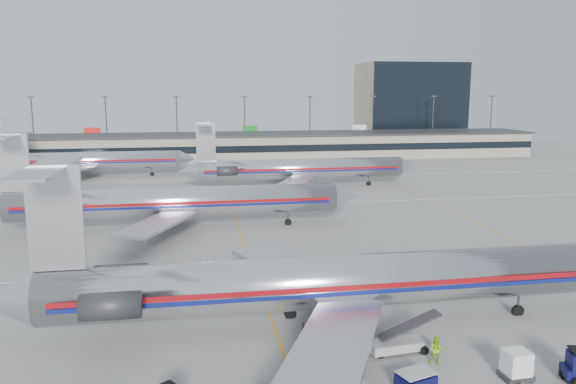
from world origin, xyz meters
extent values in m
plane|color=gray|center=(0.00, 0.00, 0.00)|extent=(260.00, 260.00, 0.00)
cube|color=silver|center=(0.00, 10.00, 0.01)|extent=(160.00, 0.15, 0.02)
cube|color=gray|center=(0.00, 98.00, 3.00)|extent=(160.00, 16.00, 6.00)
cube|color=black|center=(0.00, 89.90, 3.20)|extent=(160.00, 0.20, 1.60)
cube|color=#2D2D30|center=(0.00, 98.00, 6.10)|extent=(162.00, 17.00, 0.30)
cylinder|color=#38383D|center=(-45.00, 112.00, 7.50)|extent=(0.30, 0.30, 15.00)
cube|color=#2D2D30|center=(-45.00, 112.00, 15.10)|extent=(1.60, 0.40, 0.35)
cylinder|color=#38383D|center=(-27.00, 112.00, 7.50)|extent=(0.30, 0.30, 15.00)
cube|color=#2D2D30|center=(-27.00, 112.00, 15.10)|extent=(1.60, 0.40, 0.35)
cylinder|color=#38383D|center=(-9.00, 112.00, 7.50)|extent=(0.30, 0.30, 15.00)
cube|color=#2D2D30|center=(-9.00, 112.00, 15.10)|extent=(1.60, 0.40, 0.35)
cylinder|color=#38383D|center=(9.00, 112.00, 7.50)|extent=(0.30, 0.30, 15.00)
cube|color=#2D2D30|center=(9.00, 112.00, 15.10)|extent=(1.60, 0.40, 0.35)
cylinder|color=#38383D|center=(27.00, 112.00, 7.50)|extent=(0.30, 0.30, 15.00)
cube|color=#2D2D30|center=(27.00, 112.00, 15.10)|extent=(1.60, 0.40, 0.35)
cylinder|color=#38383D|center=(45.00, 112.00, 7.50)|extent=(0.30, 0.30, 15.00)
cube|color=#2D2D30|center=(45.00, 112.00, 15.10)|extent=(1.60, 0.40, 0.35)
cylinder|color=#38383D|center=(63.00, 112.00, 7.50)|extent=(0.30, 0.30, 15.00)
cube|color=#2D2D30|center=(63.00, 112.00, 15.10)|extent=(1.60, 0.40, 0.35)
cylinder|color=#38383D|center=(81.00, 112.00, 7.50)|extent=(0.30, 0.30, 15.00)
cube|color=#2D2D30|center=(81.00, 112.00, 15.10)|extent=(1.60, 0.40, 0.35)
cube|color=tan|center=(62.00, 128.00, 12.50)|extent=(30.00, 20.00, 25.00)
cylinder|color=silver|center=(4.39, -4.13, 3.47)|extent=(39.62, 3.66, 3.66)
cone|color=#B7B6BB|center=(-17.20, -4.13, 3.47)|extent=(3.57, 3.66, 3.66)
cube|color=maroon|center=(4.39, -5.97, 3.61)|extent=(37.63, 0.05, 0.35)
cube|color=navy|center=(4.39, -5.97, 3.22)|extent=(37.63, 0.05, 0.28)
cube|color=#B7B6BB|center=(2.41, 2.81, 2.48)|extent=(9.21, 13.43, 0.32)
cube|color=#B7B6BB|center=(2.41, -11.06, 2.48)|extent=(9.21, 13.43, 0.32)
cube|color=#B7B6BB|center=(-13.93, -4.13, 8.67)|extent=(3.37, 0.25, 6.73)
cube|color=#B7B6BB|center=(-14.23, -4.13, 11.84)|extent=(2.38, 10.40, 0.18)
cylinder|color=#2D2D30|center=(-10.47, -1.30, 3.76)|extent=(3.57, 1.68, 1.68)
cylinder|color=#2D2D30|center=(-10.47, -6.95, 3.76)|extent=(3.57, 1.68, 1.68)
cylinder|color=#2D2D30|center=(18.25, -4.13, 0.82)|extent=(0.20, 0.20, 1.63)
cylinder|color=#2D2D30|center=(1.42, -6.50, 0.82)|extent=(0.20, 0.20, 1.63)
cylinder|color=#2D2D30|center=(1.42, -1.75, 0.82)|extent=(0.20, 0.20, 1.63)
cylinder|color=black|center=(18.25, -4.13, 0.35)|extent=(0.89, 0.30, 0.89)
cylinder|color=silver|center=(-7.33, 27.12, 3.39)|extent=(38.79, 3.59, 3.59)
cone|color=silver|center=(13.62, 27.12, 3.39)|extent=(3.10, 3.59, 3.59)
cube|color=maroon|center=(-7.33, 25.32, 3.54)|extent=(36.85, 0.05, 0.34)
cube|color=navy|center=(-7.33, 25.32, 3.15)|extent=(36.85, 0.05, 0.27)
cube|color=#B7B6BB|center=(-9.27, 33.91, 2.42)|extent=(9.02, 13.15, 0.31)
cube|color=#B7B6BB|center=(-9.27, 20.33, 2.42)|extent=(9.02, 13.15, 0.31)
cube|color=#B7B6BB|center=(-25.27, 27.12, 8.48)|extent=(3.30, 0.24, 6.59)
cube|color=#B7B6BB|center=(-25.56, 27.12, 11.59)|extent=(2.33, 10.18, 0.17)
cylinder|color=#2D2D30|center=(-21.87, 29.88, 3.68)|extent=(3.49, 1.65, 1.65)
cylinder|color=#2D2D30|center=(-21.87, 24.36, 3.68)|extent=(3.49, 1.65, 1.65)
cylinder|color=#2D2D30|center=(6.25, 27.12, 0.80)|extent=(0.19, 0.19, 1.60)
cylinder|color=#2D2D30|center=(-10.24, 24.79, 0.80)|extent=(0.19, 0.19, 1.60)
cylinder|color=#2D2D30|center=(-10.24, 29.45, 0.80)|extent=(0.19, 0.19, 1.60)
cylinder|color=black|center=(6.25, 27.12, 0.34)|extent=(0.87, 0.29, 0.87)
cylinder|color=silver|center=(13.34, 54.27, 3.27)|extent=(35.53, 3.46, 3.46)
cone|color=silver|center=(32.60, 54.27, 3.27)|extent=(2.99, 3.46, 3.46)
cone|color=#B7B6BB|center=(-6.11, 54.27, 3.27)|extent=(3.37, 3.46, 3.46)
cube|color=maroon|center=(13.34, 52.53, 3.41)|extent=(33.75, 0.05, 0.33)
cube|color=navy|center=(13.34, 52.53, 3.04)|extent=(33.75, 0.05, 0.26)
cube|color=#B7B6BB|center=(11.47, 60.82, 2.34)|extent=(8.70, 12.68, 0.30)
cube|color=#B7B6BB|center=(11.47, 47.73, 2.34)|extent=(8.70, 12.68, 0.30)
cube|color=#B7B6BB|center=(-3.02, 54.27, 8.18)|extent=(3.18, 0.23, 6.36)
cube|color=#B7B6BB|center=(-3.30, 54.27, 11.17)|extent=(2.24, 9.82, 0.17)
cylinder|color=#2D2D30|center=(0.25, 56.94, 3.55)|extent=(3.37, 1.59, 1.59)
cylinder|color=#2D2D30|center=(0.25, 51.61, 3.55)|extent=(3.37, 1.59, 1.59)
cylinder|color=#2D2D30|center=(25.49, 54.27, 0.77)|extent=(0.19, 0.19, 1.54)
cylinder|color=#2D2D30|center=(10.53, 52.03, 0.77)|extent=(0.19, 0.19, 1.54)
cylinder|color=#2D2D30|center=(10.53, 56.52, 0.77)|extent=(0.19, 0.19, 1.54)
cylinder|color=black|center=(25.49, 54.27, 0.33)|extent=(0.84, 0.28, 0.84)
cylinder|color=silver|center=(-25.32, 72.47, 3.24)|extent=(35.23, 3.43, 3.43)
cone|color=silver|center=(-6.22, 72.47, 3.24)|extent=(2.97, 3.43, 3.43)
cube|color=maroon|center=(-25.32, 70.74, 3.38)|extent=(33.47, 0.05, 0.32)
cube|color=navy|center=(-25.32, 70.74, 3.01)|extent=(33.47, 0.05, 0.26)
cube|color=#B7B6BB|center=(-27.17, 78.96, 2.32)|extent=(8.62, 12.57, 0.30)
cube|color=#B7B6BB|center=(-27.17, 65.98, 2.32)|extent=(8.62, 12.57, 0.30)
cylinder|color=#2D2D30|center=(-38.30, 75.11, 3.52)|extent=(3.34, 1.58, 1.58)
cylinder|color=#2D2D30|center=(-38.30, 69.83, 3.52)|extent=(3.34, 1.58, 1.58)
cylinder|color=#2D2D30|center=(-13.27, 72.47, 0.76)|extent=(0.19, 0.19, 1.53)
cylinder|color=#2D2D30|center=(-28.10, 70.24, 0.76)|extent=(0.19, 0.19, 1.53)
cylinder|color=#2D2D30|center=(-28.10, 74.69, 0.76)|extent=(0.19, 0.19, 1.53)
cylinder|color=black|center=(-13.27, 72.47, 0.32)|extent=(0.83, 0.28, 0.83)
cylinder|color=black|center=(15.58, -13.22, 0.32)|extent=(0.64, 0.21, 0.64)
cube|color=#9D9D9D|center=(2.71, -13.34, 0.93)|extent=(2.01, 1.74, 0.05)
cube|color=#0A0A38|center=(6.52, -13.03, 0.58)|extent=(2.33, 1.92, 0.74)
cube|color=#9D9D9D|center=(6.52, -13.03, 1.11)|extent=(2.33, 1.92, 0.06)
cylinder|color=black|center=(7.26, -12.44, 0.19)|extent=(0.38, 0.15, 0.38)
cylinder|color=black|center=(5.78, -12.44, 0.19)|extent=(0.38, 0.15, 0.38)
cube|color=#2D2D30|center=(12.75, -12.78, 0.23)|extent=(1.72, 1.46, 0.28)
cube|color=silver|center=(12.75, -12.78, 1.06)|extent=(1.44, 1.35, 1.38)
cylinder|color=black|center=(13.39, -12.23, 0.11)|extent=(0.22, 0.11, 0.22)
cylinder|color=black|center=(13.39, -13.33, 0.11)|extent=(0.22, 0.11, 0.22)
cylinder|color=black|center=(12.11, -12.23, 0.11)|extent=(0.22, 0.11, 0.22)
cylinder|color=black|center=(12.11, -13.33, 0.11)|extent=(0.22, 0.11, 0.22)
cube|color=#9D9D9D|center=(7.33, -8.36, 0.50)|extent=(4.13, 1.85, 0.56)
cube|color=#2D2D30|center=(8.00, -8.36, 1.78)|extent=(4.14, 1.41, 1.43)
cylinder|color=black|center=(8.78, -7.74, 0.28)|extent=(0.56, 0.18, 0.56)
cylinder|color=black|center=(8.78, -8.97, 0.28)|extent=(0.56, 0.18, 0.56)
cylinder|color=black|center=(5.89, -7.74, 0.28)|extent=(0.56, 0.18, 0.56)
cylinder|color=black|center=(5.89, -8.97, 0.28)|extent=(0.56, 0.18, 0.56)
imported|color=#D2EF16|center=(2.48, -8.29, 0.79)|extent=(0.68, 0.58, 1.57)
imported|color=#81C412|center=(8.95, -10.33, 0.92)|extent=(1.11, 1.02, 1.84)
camera|label=1|loc=(-5.40, -40.24, 16.47)|focal=35.00mm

